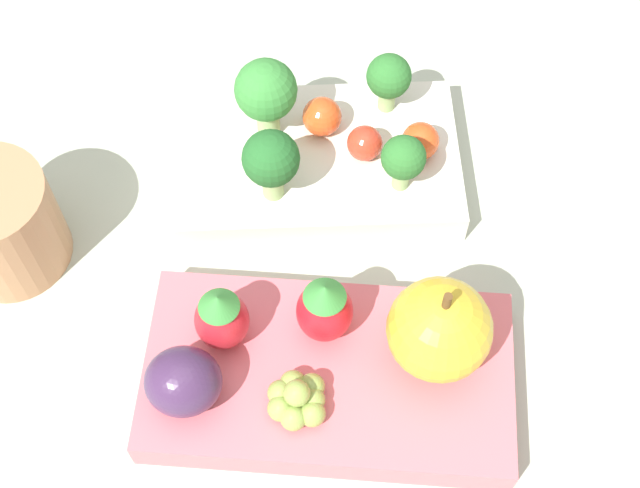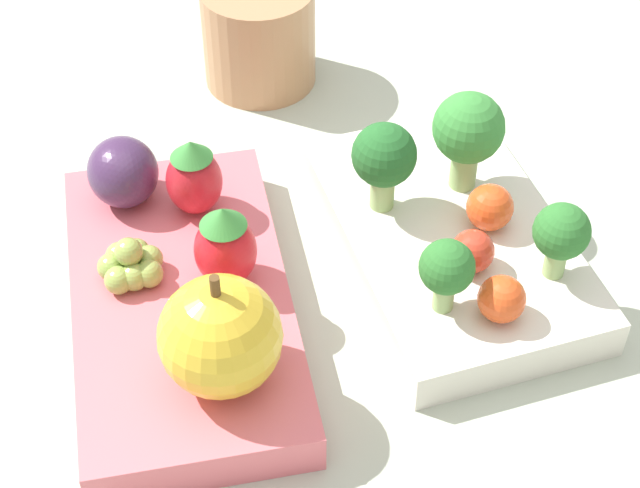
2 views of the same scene
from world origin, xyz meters
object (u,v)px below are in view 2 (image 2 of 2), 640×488
object	(u,v)px
broccoli_floret_1	(561,234)
drinking_cup	(259,35)
broccoli_floret_0	(468,131)
broccoli_floret_2	(447,269)
broccoli_floret_3	(384,158)
apple	(220,336)
bento_box_fruit	(182,306)
cherry_tomato_1	(490,207)
grape_cluster	(131,264)
bento_box_savoury	(450,241)
strawberry_0	(194,177)
cherry_tomato_2	(502,299)
cherry_tomato_0	(472,251)
strawberry_1	(225,246)
plum	(123,172)

from	to	relation	value
broccoli_floret_1	drinking_cup	world-z (taller)	same
broccoli_floret_0	broccoli_floret_2	size ratio (longest dim) A/B	1.42
broccoli_floret_3	apple	size ratio (longest dim) A/B	0.79
broccoli_floret_0	bento_box_fruit	bearing A→B (deg)	-78.66
cherry_tomato_1	grape_cluster	xyz separation A→B (m)	(-0.02, -0.19, -0.00)
bento_box_savoury	broccoli_floret_1	size ratio (longest dim) A/B	4.19
broccoli_floret_0	strawberry_0	world-z (taller)	broccoli_floret_0
drinking_cup	bento_box_savoury	bearing A→B (deg)	16.46
cherry_tomato_2	apple	world-z (taller)	apple
strawberry_0	broccoli_floret_3	bearing A→B (deg)	74.31
broccoli_floret_2	drinking_cup	size ratio (longest dim) A/B	0.58
bento_box_savoury	bento_box_fruit	world-z (taller)	same
cherry_tomato_2	drinking_cup	distance (m)	0.27
broccoli_floret_0	cherry_tomato_0	xyz separation A→B (m)	(0.06, -0.02, -0.03)
bento_box_savoury	cherry_tomato_1	world-z (taller)	cherry_tomato_1
broccoli_floret_2	broccoli_floret_3	xyz separation A→B (m)	(-0.08, -0.00, 0.01)
bento_box_savoury	bento_box_fruit	size ratio (longest dim) A/B	0.86
bento_box_fruit	strawberry_1	size ratio (longest dim) A/B	4.44
broccoli_floret_1	broccoli_floret_0	bearing A→B (deg)	-166.70
broccoli_floret_2	strawberry_1	bearing A→B (deg)	-117.16
broccoli_floret_1	cherry_tomato_2	distance (m)	0.05
cherry_tomato_0	cherry_tomato_1	distance (m)	0.03
bento_box_savoury	grape_cluster	size ratio (longest dim) A/B	5.48
apple	bento_box_fruit	bearing A→B (deg)	-171.63
bento_box_savoury	grape_cluster	world-z (taller)	grape_cluster
broccoli_floret_1	broccoli_floret_3	xyz separation A→B (m)	(-0.08, -0.07, 0.01)
cherry_tomato_0	cherry_tomato_2	bearing A→B (deg)	0.68
broccoli_floret_1	plum	world-z (taller)	broccoli_floret_1
plum	grape_cluster	distance (m)	0.06
broccoli_floret_3	broccoli_floret_1	bearing A→B (deg)	41.97
plum	grape_cluster	xyz separation A→B (m)	(0.06, -0.01, -0.01)
broccoli_floret_1	strawberry_0	bearing A→B (deg)	-121.80
cherry_tomato_2	apple	xyz separation A→B (m)	(-0.00, -0.14, 0.02)
broccoli_floret_3	strawberry_0	distance (m)	0.10
broccoli_floret_0	grape_cluster	distance (m)	0.19
broccoli_floret_0	broccoli_floret_1	size ratio (longest dim) A/B	1.35
broccoli_floret_0	apple	world-z (taller)	apple
grape_cluster	broccoli_floret_1	bearing A→B (deg)	73.51
apple	drinking_cup	distance (m)	0.27
broccoli_floret_1	drinking_cup	bearing A→B (deg)	-158.72
cherry_tomato_1	strawberry_0	size ratio (longest dim) A/B	0.55
strawberry_1	broccoli_floret_3	bearing A→B (deg)	107.30
broccoli_floret_3	strawberry_0	world-z (taller)	broccoli_floret_3
bento_box_fruit	apple	xyz separation A→B (m)	(0.06, 0.01, 0.04)
grape_cluster	cherry_tomato_1	bearing A→B (deg)	84.48
broccoli_floret_1	cherry_tomato_1	size ratio (longest dim) A/B	1.75
strawberry_0	cherry_tomato_0	bearing A→B (deg)	55.82
broccoli_floret_3	grape_cluster	xyz separation A→B (m)	(0.01, -0.14, -0.03)
bento_box_savoury	drinking_cup	xyz separation A→B (m)	(-0.19, -0.06, 0.02)
bento_box_savoury	plum	bearing A→B (deg)	-114.39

